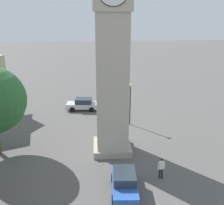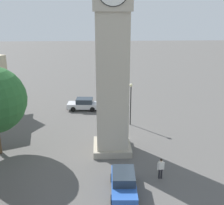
# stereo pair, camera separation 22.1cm
# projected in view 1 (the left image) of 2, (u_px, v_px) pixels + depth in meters

# --- Properties ---
(ground_plane) EXTENTS (200.00, 200.00, 0.00)m
(ground_plane) POSITION_uv_depth(u_px,v_px,m) (112.00, 150.00, 25.07)
(ground_plane) COLOR #565451
(clock_tower) EXTENTS (4.09, 4.09, 21.74)m
(clock_tower) POSITION_uv_depth(u_px,v_px,m) (112.00, 4.00, 21.02)
(clock_tower) COLOR #A59C89
(clock_tower) RESTS_ON ground
(car_blue_kerb) EXTENTS (4.24, 2.05, 1.53)m
(car_blue_kerb) POSITION_uv_depth(u_px,v_px,m) (83.00, 104.00, 35.12)
(car_blue_kerb) COLOR silver
(car_blue_kerb) RESTS_ON ground
(car_silver_kerb) EXTENTS (1.96, 4.20, 1.53)m
(car_silver_kerb) POSITION_uv_depth(u_px,v_px,m) (124.00, 182.00, 18.99)
(car_silver_kerb) COLOR #2D5BB7
(car_silver_kerb) RESTS_ON ground
(pedestrian) EXTENTS (0.56, 0.25, 1.69)m
(pedestrian) POSITION_uv_depth(u_px,v_px,m) (161.00, 167.00, 20.48)
(pedestrian) COLOR black
(pedestrian) RESTS_ON ground
(lamp_post) EXTENTS (0.36, 0.36, 4.79)m
(lamp_post) POSITION_uv_depth(u_px,v_px,m) (130.00, 97.00, 29.71)
(lamp_post) COLOR black
(lamp_post) RESTS_ON ground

